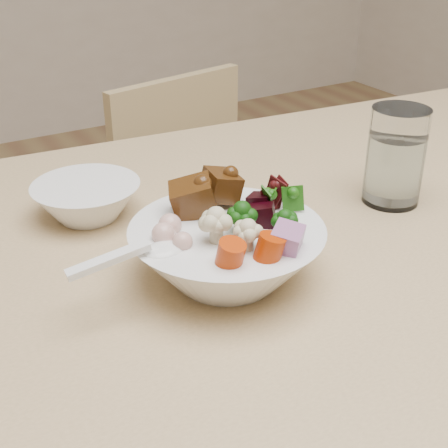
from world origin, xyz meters
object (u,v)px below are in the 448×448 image
object	(u,v)px
chair_far	(207,230)
dining_table	(415,278)
side_bowl	(87,201)
water_glass	(395,160)
food_bowl	(227,249)

from	to	relation	value
chair_far	dining_table	bearing A→B (deg)	-106.50
side_bowl	water_glass	bearing A→B (deg)	-23.90
dining_table	chair_far	xyz separation A→B (m)	(0.05, 0.69, -0.26)
dining_table	food_bowl	size ratio (longest dim) A/B	8.27
chair_far	food_bowl	size ratio (longest dim) A/B	3.76
chair_far	side_bowl	world-z (taller)	side_bowl
dining_table	chair_far	distance (m)	0.74
chair_far	water_glass	bearing A→B (deg)	-105.79
food_bowl	side_bowl	bearing A→B (deg)	110.82
dining_table	water_glass	distance (m)	0.16
dining_table	food_bowl	bearing A→B (deg)	179.78
dining_table	side_bowl	distance (m)	0.46
chair_far	food_bowl	xyz separation A→B (m)	(-0.34, -0.66, 0.38)
chair_far	food_bowl	bearing A→B (deg)	-129.07
side_bowl	dining_table	bearing A→B (deg)	-33.87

